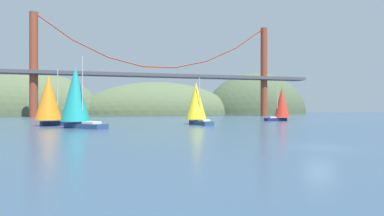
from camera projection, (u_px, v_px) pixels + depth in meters
ground_plane at (319, 147)px, 25.69m from camera, size 360.00×360.00×0.00m
headland_center at (158, 114)px, 157.81m from camera, size 79.10×44.00×33.33m
headland_right at (256, 114)px, 171.27m from camera, size 57.22×44.00×45.87m
headland_left at (31, 115)px, 143.12m from camera, size 63.92×44.00×40.79m
suspension_bridge at (159, 73)px, 117.79m from camera, size 124.59×6.00×37.17m
sailboat_scarlet_sail at (281, 103)px, 78.85m from camera, size 6.91×4.04×8.89m
sailboat_orange_sail at (49, 99)px, 56.89m from camera, size 8.98×6.33×10.68m
sailboat_teal_sail at (76, 96)px, 51.20m from camera, size 8.82×9.09×11.83m
sailboat_yellow_sail at (197, 102)px, 61.63m from camera, size 5.00×8.08×9.30m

